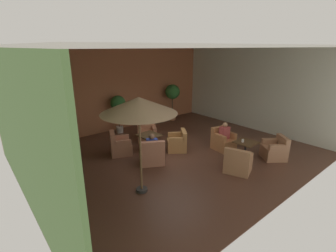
{
  "coord_description": "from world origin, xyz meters",
  "views": [
    {
      "loc": [
        -5.75,
        -6.52,
        3.92
      ],
      "look_at": [
        0.0,
        0.41,
        1.01
      ],
      "focal_mm": 26.5,
      "sensor_mm": 36.0,
      "label": 1
    }
  ],
  "objects": [
    {
      "name": "armchair_front_left_north",
      "position": [
        0.62,
        -2.38,
        0.32
      ],
      "size": [
        0.98,
        1.01,
        0.87
      ],
      "color": "#AE7951",
      "rests_on": "ground_plane"
    },
    {
      "name": "cafe_table_front_left",
      "position": [
        1.65,
        -1.96,
        0.5
      ],
      "size": [
        0.73,
        0.73,
        0.67
      ],
      "color": "black",
      "rests_on": "ground_plane"
    },
    {
      "name": "wall_right_plain",
      "position": [
        4.99,
        0.0,
        1.95
      ],
      "size": [
        0.08,
        8.29,
        3.9
      ],
      "primitive_type": "cube",
      "color": "silver",
      "rests_on": "ground_plane"
    },
    {
      "name": "armchair_front_right_north",
      "position": [
        -1.14,
        -0.1,
        0.33
      ],
      "size": [
        1.05,
        1.01,
        0.91
      ],
      "color": "#AF6F54",
      "rests_on": "ground_plane"
    },
    {
      "name": "potted_tree_mid_left",
      "position": [
        2.92,
        3.55,
        1.42
      ],
      "size": [
        0.79,
        0.79,
        1.97
      ],
      "color": "#A86742",
      "rests_on": "ground_plane"
    },
    {
      "name": "cafe_table_front_right",
      "position": [
        -0.58,
        0.87,
        0.51
      ],
      "size": [
        0.81,
        0.81,
        0.67
      ],
      "color": "black",
      "rests_on": "ground_plane"
    },
    {
      "name": "ground_plane",
      "position": [
        0.0,
        0.0,
        -0.01
      ],
      "size": [
        10.06,
        8.29,
        0.02
      ],
      "primitive_type": "cube",
      "color": "#523225"
    },
    {
      "name": "patron_by_window",
      "position": [
        1.77,
        -0.91,
        0.75
      ],
      "size": [
        0.38,
        0.3,
        0.67
      ],
      "color": "#AF4443",
      "rests_on": "ground_plane"
    },
    {
      "name": "armchair_front_right_south",
      "position": [
        -0.01,
        1.84,
        0.32
      ],
      "size": [
        1.04,
        1.02,
        0.88
      ],
      "color": "#A36747",
      "rests_on": "ground_plane"
    },
    {
      "name": "armchair_front_left_south",
      "position": [
        1.78,
        -0.87,
        0.33
      ],
      "size": [
        0.81,
        0.84,
        0.87
      ],
      "color": "#B47446",
      "rests_on": "ground_plane"
    },
    {
      "name": "potted_tree_left_corner",
      "position": [
        -2.66,
        3.49,
        0.98
      ],
      "size": [
        0.56,
        0.56,
        1.54
      ],
      "color": "silver",
      "rests_on": "ground_plane"
    },
    {
      "name": "armchair_front_left_east",
      "position": [
        2.53,
        -2.62,
        0.32
      ],
      "size": [
        1.04,
        1.04,
        0.85
      ],
      "color": "#A87452",
      "rests_on": "ground_plane"
    },
    {
      "name": "patron_blue_shirt",
      "position": [
        -1.11,
        -0.06,
        0.72
      ],
      "size": [
        0.43,
        0.37,
        0.63
      ],
      "color": "#2A3EA0",
      "rests_on": "ground_plane"
    },
    {
      "name": "potted_tree_mid_right",
      "position": [
        -0.4,
        3.54,
        1.3
      ],
      "size": [
        0.7,
        0.7,
        1.78
      ],
      "color": "silver",
      "rests_on": "ground_plane"
    },
    {
      "name": "armchair_front_right_west",
      "position": [
        -1.62,
        1.31,
        0.33
      ],
      "size": [
        0.98,
        0.95,
        0.9
      ],
      "color": "#A96B50",
      "rests_on": "ground_plane"
    },
    {
      "name": "armchair_front_right_east",
      "position": [
        0.32,
        0.22,
        0.3
      ],
      "size": [
        1.03,
        1.04,
        0.8
      ],
      "color": "#AB7742",
      "rests_on": "ground_plane"
    },
    {
      "name": "ceiling_slab",
      "position": [
        0.0,
        0.0,
        3.93
      ],
      "size": [
        10.06,
        8.29,
        0.06
      ],
      "primitive_type": "cube",
      "color": "silver",
      "rests_on": "wall_back_brick"
    },
    {
      "name": "patio_umbrella_tall_red",
      "position": [
        -2.4,
        -1.32,
        2.48
      ],
      "size": [
        1.99,
        1.99,
        2.71
      ],
      "color": "#2D2D2D",
      "rests_on": "ground_plane"
    },
    {
      "name": "iced_drink_cup",
      "position": [
        1.53,
        -1.9,
        0.72
      ],
      "size": [
        0.08,
        0.08,
        0.11
      ],
      "primitive_type": "cylinder",
      "color": "white",
      "rests_on": "cafe_table_front_left"
    },
    {
      "name": "wall_left_accent",
      "position": [
        -4.99,
        0.0,
        1.95
      ],
      "size": [
        0.08,
        8.29,
        3.9
      ],
      "primitive_type": "cube",
      "color": "#5E8447",
      "rests_on": "ground_plane"
    },
    {
      "name": "wall_back_brick",
      "position": [
        0.0,
        4.1,
        1.95
      ],
      "size": [
        10.06,
        0.08,
        3.9
      ],
      "primitive_type": "cube",
      "color": "#AA633F",
      "rests_on": "ground_plane"
    }
  ]
}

